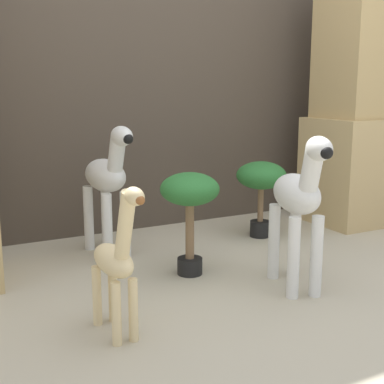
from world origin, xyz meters
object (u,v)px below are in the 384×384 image
object	(u,v)px
giraffe_figurine	(116,261)
potted_palm_back	(190,197)
zebra_left	(108,181)
zebra_right	(299,201)
potted_palm_front	(261,180)

from	to	relation	value
giraffe_figurine	potted_palm_back	xyz separation A→B (m)	(0.55, 0.47, 0.10)
zebra_left	potted_palm_back	bearing A→B (deg)	-61.97
zebra_right	potted_palm_back	size ratio (longest dim) A/B	1.42
zebra_left	potted_palm_back	size ratio (longest dim) A/B	1.42
zebra_left	giraffe_figurine	xyz separation A→B (m)	(-0.30, -0.94, -0.12)
giraffe_figurine	potted_palm_front	bearing A→B (deg)	34.57
giraffe_figurine	potted_palm_back	bearing A→B (deg)	40.42
zebra_right	potted_palm_back	xyz separation A→B (m)	(-0.34, 0.41, -0.02)
zebra_right	potted_palm_front	distance (m)	0.88
zebra_left	zebra_right	bearing A→B (deg)	-56.01
zebra_right	giraffe_figurine	xyz separation A→B (m)	(-0.89, -0.06, -0.12)
zebra_right	giraffe_figurine	world-z (taller)	zebra_right
zebra_left	potted_palm_back	distance (m)	0.54
zebra_right	potted_palm_back	distance (m)	0.53
potted_palm_front	potted_palm_back	distance (m)	0.80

